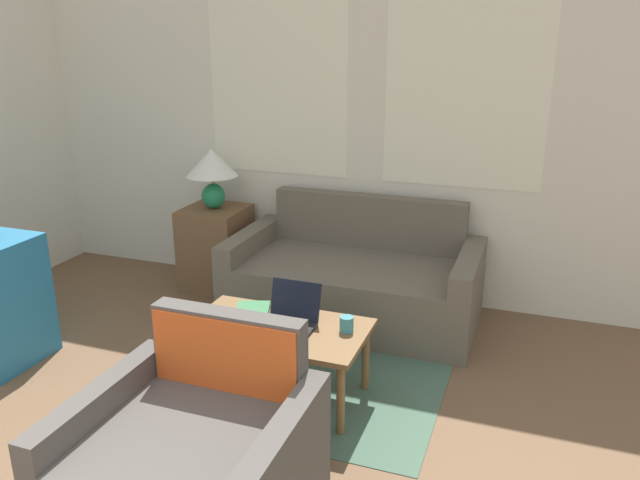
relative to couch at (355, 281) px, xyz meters
The scene contains 11 objects.
wall_back 1.15m from the couch, 89.12° to the left, with size 6.53×0.06×2.60m.
rug 0.67m from the couch, 98.61° to the right, with size 1.75×1.96×0.01m.
couch is the anchor object (origin of this frame).
armchair 2.14m from the couch, 90.61° to the right, with size 0.90×0.83×0.81m.
side_table 1.19m from the couch, behind, with size 0.46×0.46×0.65m.
table_lamp 1.38m from the couch, behind, with size 0.39×0.39×0.46m.
coffee_table 1.17m from the couch, 94.57° to the right, with size 0.97×0.55×0.42m.
laptop 1.15m from the couch, 91.48° to the right, with size 0.28×0.27×0.23m.
cup_navy 1.14m from the couch, 75.74° to the right, with size 0.07×0.07×0.09m.
cup_yellow 1.32m from the couch, 103.99° to the right, with size 0.08×0.08×0.10m.
book_red 1.10m from the couch, 105.76° to the right, with size 0.23×0.23×0.04m.
Camera 1 is at (1.15, -0.29, 1.92)m, focal length 35.00 mm.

